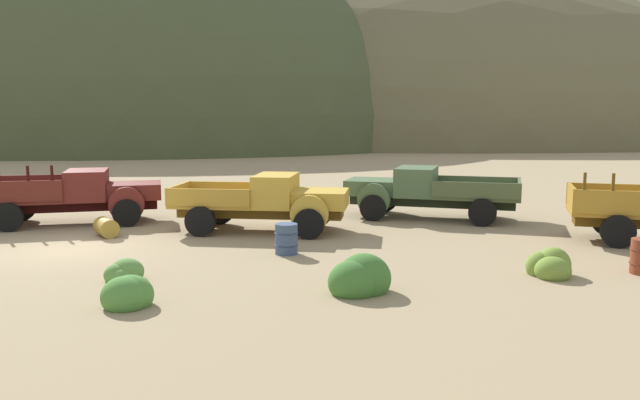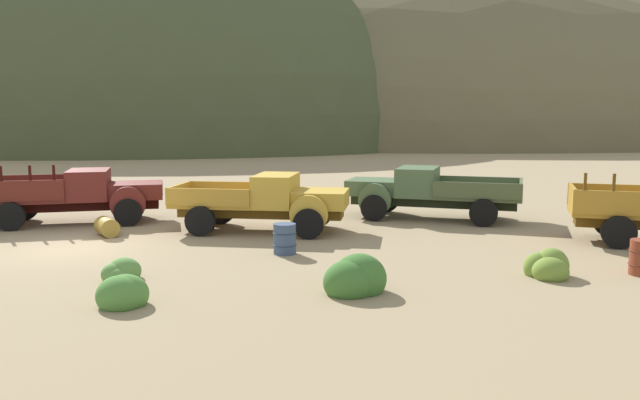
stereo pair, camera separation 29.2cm
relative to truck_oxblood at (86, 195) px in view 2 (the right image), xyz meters
name	(u,v)px [view 2 (the right image)]	position (x,y,z in m)	size (l,w,h in m)	color
ground_plane	(69,249)	(1.52, -4.25, -1.00)	(300.00, 300.00, 0.00)	#998460
hill_far_left	(86,144)	(-27.53, 55.72, -1.00)	(88.56, 57.16, 53.93)	#424C2D
hill_far_right	(386,138)	(10.60, 77.82, -1.00)	(115.19, 74.55, 48.85)	brown
truck_oxblood	(86,195)	(0.00, 0.00, 0.00)	(6.45, 4.01, 2.16)	black
truck_faded_yellow	(274,202)	(6.92, -0.97, -0.01)	(5.75, 2.65, 1.89)	brown
truck_weathered_green	(420,191)	(11.82, 2.20, -0.01)	(6.56, 3.47, 1.89)	#232B1B
oil_drum_foreground	(285,239)	(7.80, -4.27, -0.58)	(0.67, 0.67, 0.85)	#384C6B
oil_drum_tipped	(107,227)	(1.78, -2.33, -0.71)	(1.03, 1.08, 0.59)	olive
bush_front_left	(548,268)	(14.43, -6.05, -0.79)	(1.06, 1.07, 0.87)	olive
bush_lone_scrub	(123,295)	(5.30, -9.30, -0.78)	(1.03, 0.98, 0.82)	#4C8438
bush_back_edge	(355,280)	(9.92, -7.88, -0.72)	(1.37, 1.25, 1.09)	#3D702D
bush_between_trucks	(120,273)	(4.39, -7.33, -0.85)	(0.87, 0.88, 0.64)	#5B8E42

